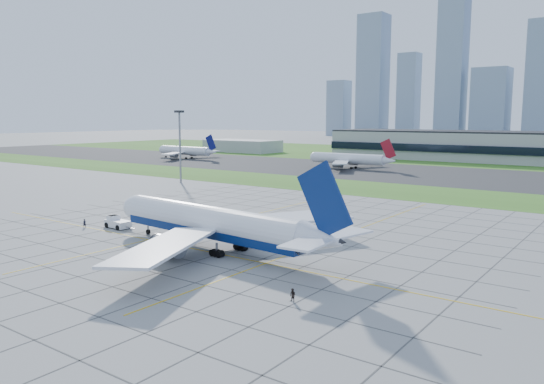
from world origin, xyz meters
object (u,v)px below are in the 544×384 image
Objects in this scene: pushback_tug at (117,223)px; distant_jet_0 at (186,151)px; distant_jet_1 at (349,159)px; crew_near at (85,223)px; light_mast at (180,137)px; airliner at (212,224)px; crew_far at (293,295)px.

distant_jet_0 reaches higher than pushback_tug.
distant_jet_1 is at bearing 103.26° from pushback_tug.
crew_near is at bearing -83.80° from distant_jet_1.
pushback_tug is 5.00× the size of crew_near.
light_mast is 86.54m from distant_jet_1.
crew_near is at bearing -141.78° from pushback_tug.
light_mast is at bearing 143.60° from airliner.
light_mast is 14.05× the size of crew_near.
distant_jet_0 is at bearing 135.53° from pushback_tug.
light_mast is 100.08m from airliner.
airliner reaches higher than distant_jet_0.
light_mast reaches higher than crew_near.
airliner is 31.24× the size of crew_far.
light_mast is 79.83m from crew_near.
light_mast is 0.60× the size of distant_jet_1.
distant_jet_1 reaches higher than crew_near.
light_mast reaches higher than crew_far.
crew_near is at bearing 175.98° from crew_far.
distant_jet_0 is at bearing 52.36° from crew_near.
pushback_tug is at bearing -54.04° from light_mast.
pushback_tug is (46.00, -63.40, -15.07)m from light_mast.
crew_near is 62.46m from crew_far.
airliner is at bearing -43.49° from distant_jet_0.
pushback_tug is at bearing -81.38° from distant_jet_1.
light_mast is 112.59m from distant_jet_0.
crew_far is at bearing -64.37° from distant_jet_1.
airliner is at bearing -41.05° from light_mast.
crew_far is (61.29, -12.05, -0.03)m from crew_near.
light_mast reaches higher than distant_jet_0.
distant_jet_0 is (-153.24, 145.37, -0.18)m from airliner.
crew_near is at bearing -51.21° from distant_jet_0.
pushback_tug is 57.70m from crew_far.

